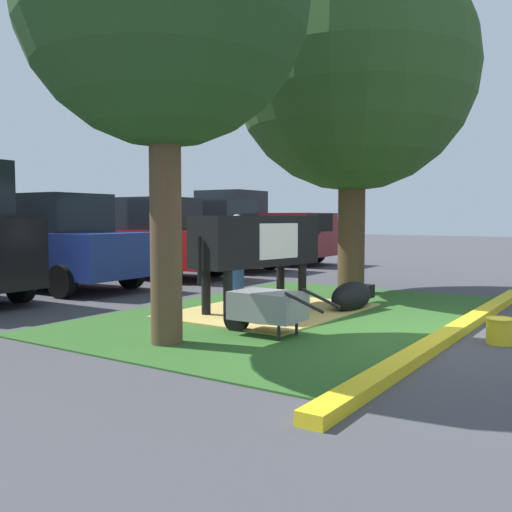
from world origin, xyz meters
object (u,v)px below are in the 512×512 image
shade_tree_left (163,0)px  sedan_blue (52,243)px  person_handler (237,255)px  sedan_silver (212,236)px  cow_holstein (261,242)px  sedan_red (149,239)px  calf_lying (352,296)px  pickup_truck_maroon (252,230)px  wheelbarrow (266,306)px  bucket_yellow (500,330)px  shade_tree_right (353,70)px

shade_tree_left → sedan_blue: bearing=65.1°
person_handler → sedan_silver: (4.70, 4.28, 0.14)m
shade_tree_left → person_handler: size_ratio=3.65×
cow_holstein → sedan_blue: bearing=89.8°
sedan_red → shade_tree_left: bearing=-134.2°
cow_holstein → sedan_silver: 7.51m
shade_tree_left → sedan_silver: shade_tree_left is taller
calf_lying → pickup_truck_maroon: 9.96m
sedan_blue → calf_lying: bearing=-82.4°
wheelbarrow → sedan_red: 7.83m
sedan_blue → sedan_red: same height
calf_lying → sedan_red: 6.84m
bucket_yellow → sedan_red: size_ratio=0.08×
sedan_blue → bucket_yellow: bearing=-92.5°
wheelbarrow → sedan_blue: 6.72m
shade_tree_left → person_handler: (3.34, 1.36, -3.19)m
calf_lying → pickup_truck_maroon: pickup_truck_maroon is taller
shade_tree_left → bucket_yellow: size_ratio=16.99×
cow_holstein → sedan_red: sedan_red is taller
sedan_blue → sedan_silver: size_ratio=1.00×
wheelbarrow → cow_holstein: bearing=35.3°
shade_tree_left → sedan_silver: bearing=35.0°
person_handler → wheelbarrow: size_ratio=0.99×
person_handler → sedan_blue: size_ratio=0.36×
person_handler → wheelbarrow: (-2.25, -2.08, -0.46)m
sedan_blue → sedan_red: 2.86m
wheelbarrow → person_handler: bearing=42.8°
wheelbarrow → sedan_silver: size_ratio=0.36×
shade_tree_right → person_handler: (-2.15, 1.27, -3.56)m
calf_lying → sedan_blue: 6.69m
person_handler → shade_tree_right: bearing=-30.6°
person_handler → sedan_blue: (-0.66, 4.41, 0.14)m
sedan_blue → pickup_truck_maroon: size_ratio=0.82×
shade_tree_right → shade_tree_left: bearing=-179.1°
shade_tree_right → sedan_silver: bearing=65.3°
shade_tree_left → sedan_red: 8.51m
shade_tree_left → sedan_red: bearing=45.8°
wheelbarrow → sedan_blue: size_ratio=0.36×
cow_holstein → bucket_yellow: size_ratio=9.14×
cow_holstein → bucket_yellow: bearing=-95.9°
shade_tree_right → wheelbarrow: 6.02m
calf_lying → person_handler: bearing=95.7°
person_handler → sedan_red: (2.20, 4.33, 0.14)m
bucket_yellow → sedan_blue: sedan_blue is taller
shade_tree_left → person_handler: shade_tree_left is taller
person_handler → pickup_truck_maroon: (7.39, 4.67, 0.27)m
person_handler → wheelbarrow: bearing=-137.2°
shade_tree_right → sedan_silver: 7.00m
shade_tree_left → person_handler: bearing=22.2°
person_handler → bucket_yellow: size_ratio=4.66×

